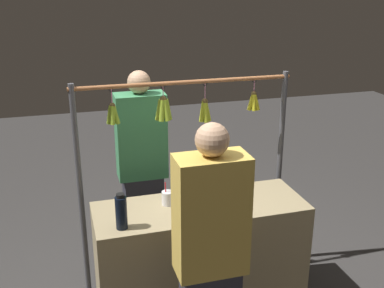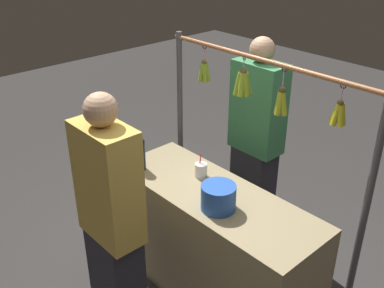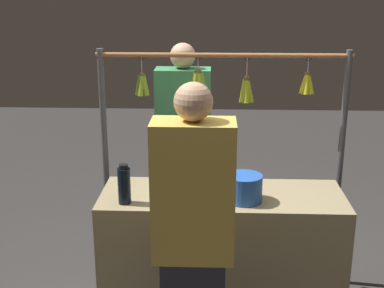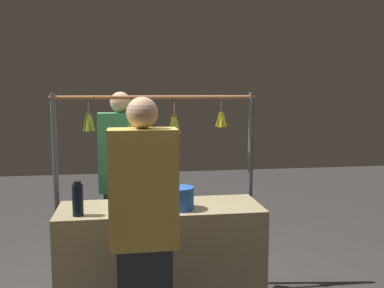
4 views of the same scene
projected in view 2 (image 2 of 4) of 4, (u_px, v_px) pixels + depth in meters
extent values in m
cube|color=tan|center=(214.00, 245.00, 3.19)|extent=(1.55, 0.56, 0.87)
cylinder|color=#4C4C51|center=(362.00, 225.00, 2.69)|extent=(0.04, 0.04, 1.73)
cylinder|color=#4C4C51|center=(180.00, 135.00, 3.78)|extent=(0.04, 0.04, 1.73)
cylinder|color=#9E6038|center=(264.00, 61.00, 2.86)|extent=(1.72, 0.03, 0.03)
torus|color=black|center=(343.00, 86.00, 2.50)|extent=(0.04, 0.01, 0.04)
cylinder|color=pink|center=(342.00, 95.00, 2.52)|extent=(0.01, 0.01, 0.10)
sphere|color=brown|center=(340.00, 103.00, 2.55)|extent=(0.04, 0.04, 0.04)
cylinder|color=gold|center=(335.00, 113.00, 2.59)|extent=(0.07, 0.04, 0.14)
cylinder|color=gold|center=(336.00, 115.00, 2.57)|extent=(0.04, 0.06, 0.14)
cylinder|color=gold|center=(340.00, 116.00, 2.56)|extent=(0.06, 0.05, 0.14)
cylinder|color=gold|center=(342.00, 115.00, 2.57)|extent=(0.05, 0.05, 0.14)
cylinder|color=gold|center=(340.00, 113.00, 2.59)|extent=(0.04, 0.06, 0.14)
torus|color=black|center=(284.00, 69.00, 2.77)|extent=(0.04, 0.01, 0.04)
cylinder|color=pink|center=(283.00, 80.00, 2.80)|extent=(0.01, 0.01, 0.14)
sphere|color=brown|center=(282.00, 90.00, 2.83)|extent=(0.05, 0.05, 0.05)
cylinder|color=#A6B526|center=(279.00, 102.00, 2.88)|extent=(0.06, 0.04, 0.17)
cylinder|color=#A6B526|center=(279.00, 103.00, 2.85)|extent=(0.04, 0.07, 0.17)
cylinder|color=#A6B526|center=(283.00, 103.00, 2.85)|extent=(0.07, 0.04, 0.17)
cylinder|color=#A6B526|center=(283.00, 102.00, 2.87)|extent=(0.04, 0.06, 0.17)
torus|color=black|center=(244.00, 58.00, 2.98)|extent=(0.04, 0.02, 0.04)
cylinder|color=pink|center=(244.00, 65.00, 3.00)|extent=(0.01, 0.01, 0.10)
sphere|color=brown|center=(243.00, 73.00, 3.03)|extent=(0.05, 0.05, 0.05)
cylinder|color=#8DAC28|center=(240.00, 83.00, 3.09)|extent=(0.07, 0.04, 0.16)
cylinder|color=#8DAC28|center=(238.00, 84.00, 3.06)|extent=(0.06, 0.06, 0.17)
cylinder|color=#8DAC28|center=(242.00, 85.00, 3.04)|extent=(0.06, 0.08, 0.17)
cylinder|color=#8DAC28|center=(246.00, 85.00, 3.04)|extent=(0.07, 0.04, 0.16)
cylinder|color=#8DAC28|center=(247.00, 83.00, 3.07)|extent=(0.06, 0.07, 0.17)
cylinder|color=#8DAC28|center=(244.00, 82.00, 3.09)|extent=(0.05, 0.07, 0.17)
torus|color=black|center=(204.00, 46.00, 3.23)|extent=(0.04, 0.01, 0.04)
cylinder|color=pink|center=(204.00, 55.00, 3.26)|extent=(0.01, 0.01, 0.12)
sphere|color=brown|center=(204.00, 63.00, 3.29)|extent=(0.04, 0.04, 0.04)
cylinder|color=#86AA29|center=(202.00, 71.00, 3.33)|extent=(0.06, 0.04, 0.14)
cylinder|color=#86AA29|center=(202.00, 72.00, 3.31)|extent=(0.04, 0.06, 0.14)
cylinder|color=#86AA29|center=(205.00, 73.00, 3.30)|extent=(0.07, 0.05, 0.15)
cylinder|color=#86AA29|center=(207.00, 72.00, 3.31)|extent=(0.06, 0.05, 0.14)
cylinder|color=#86AA29|center=(205.00, 71.00, 3.33)|extent=(0.04, 0.06, 0.14)
cylinder|color=black|center=(140.00, 155.00, 3.23)|extent=(0.08, 0.08, 0.22)
cylinder|color=black|center=(139.00, 140.00, 3.17)|extent=(0.05, 0.05, 0.02)
cylinder|color=blue|center=(218.00, 197.00, 2.80)|extent=(0.22, 0.22, 0.17)
cylinder|color=silver|center=(201.00, 170.00, 3.16)|extent=(0.09, 0.09, 0.10)
cylinder|color=red|center=(200.00, 165.00, 3.16)|extent=(0.01, 0.03, 0.17)
cube|color=#2D2D38|center=(252.00, 192.00, 3.84)|extent=(0.33, 0.22, 0.83)
cube|color=#3F8C59|center=(258.00, 107.00, 3.48)|extent=(0.41, 0.22, 0.72)
sphere|color=tan|center=(262.00, 49.00, 3.28)|extent=(0.19, 0.19, 0.19)
cube|color=#2D2D38|center=(118.00, 285.00, 2.88)|extent=(0.33, 0.22, 0.81)
cube|color=gold|center=(108.00, 184.00, 2.53)|extent=(0.41, 0.22, 0.71)
sphere|color=tan|center=(101.00, 110.00, 2.33)|extent=(0.19, 0.19, 0.19)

